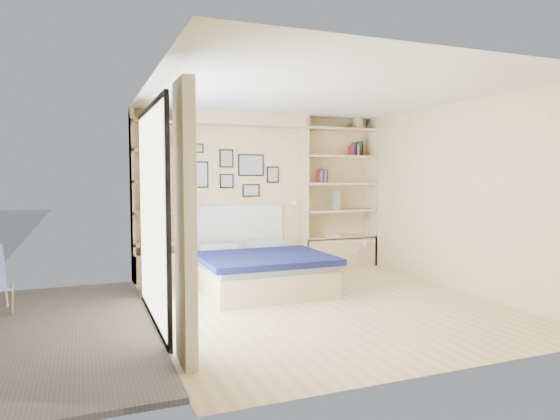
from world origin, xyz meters
name	(u,v)px	position (x,y,z in m)	size (l,w,h in m)	color
ground	(322,303)	(0.00, 0.00, 0.00)	(4.50, 4.50, 0.00)	#E3C787
room_shell	(251,207)	(-0.39, 1.52, 1.08)	(4.50, 4.50, 4.50)	beige
bed	(257,268)	(-0.45, 1.09, 0.27)	(1.66, 2.18, 1.07)	beige
photo_gallery	(233,171)	(-0.45, 2.22, 1.60)	(1.48, 0.02, 0.82)	black
reading_lamps	(246,204)	(-0.30, 2.00, 1.10)	(1.92, 0.12, 0.15)	silver
shelf_decor	(326,166)	(1.09, 2.07, 1.70)	(3.52, 0.23, 2.03)	#AE2C33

